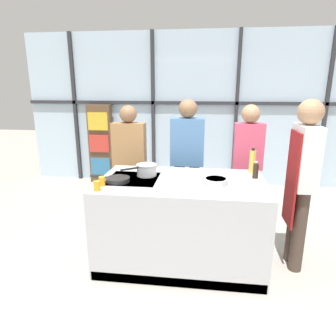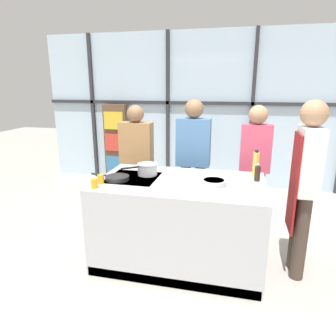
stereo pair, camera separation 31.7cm
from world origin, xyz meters
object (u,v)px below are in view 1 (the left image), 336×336
at_px(juice_glass_far, 102,181).
at_px(saucepan, 146,170).
at_px(spectator_far_left, 130,158).
at_px(juice_glass_near, 97,186).
at_px(spectator_center_right, 248,159).
at_px(spectator_center_left, 187,156).
at_px(chef, 302,175).
at_px(mixing_bowl, 216,181).
at_px(pepper_grinder, 256,170).
at_px(oil_bottle, 252,161).
at_px(white_plate, 225,193).
at_px(frying_pan, 117,179).

bearing_deg(juice_glass_far, saucepan, 47.22).
height_order(spectator_far_left, juice_glass_near, spectator_far_left).
bearing_deg(spectator_center_right, juice_glass_near, 39.80).
relative_size(saucepan, juice_glass_far, 3.83).
bearing_deg(spectator_center_left, spectator_far_left, 0.00).
xyz_separation_m(spectator_center_right, juice_glass_near, (-1.52, -1.27, -0.00)).
xyz_separation_m(chef, spectator_far_left, (-1.96, 0.83, -0.09)).
height_order(mixing_bowl, pepper_grinder, pepper_grinder).
bearing_deg(oil_bottle, white_plate, -114.84).
bearing_deg(juice_glass_near, spectator_center_left, 59.28).
bearing_deg(pepper_grinder, chef, -19.36).
distance_m(mixing_bowl, juice_glass_far, 1.12).
height_order(chef, oil_bottle, chef).
bearing_deg(oil_bottle, chef, -39.01).
bearing_deg(spectator_center_right, juice_glass_far, 36.56).
bearing_deg(juice_glass_far, white_plate, -3.29).
xyz_separation_m(spectator_center_right, frying_pan, (-1.42, -0.99, -0.02)).
distance_m(spectator_far_left, mixing_bowl, 1.45).
xyz_separation_m(frying_pan, white_plate, (1.07, -0.21, -0.02)).
xyz_separation_m(spectator_center_right, oil_bottle, (-0.01, -0.48, 0.08)).
distance_m(spectator_far_left, spectator_center_right, 1.54).
bearing_deg(saucepan, spectator_center_left, 62.02).
xyz_separation_m(spectator_center_right, saucepan, (-1.16, -0.74, 0.02)).
xyz_separation_m(mixing_bowl, juice_glass_near, (-1.10, -0.34, 0.01)).
xyz_separation_m(frying_pan, mixing_bowl, (0.99, 0.06, 0.01)).
height_order(oil_bottle, juice_glass_far, oil_bottle).
distance_m(chef, pepper_grinder, 0.45).
xyz_separation_m(chef, spectator_center_right, (-0.42, 0.83, -0.05)).
xyz_separation_m(spectator_far_left, saucepan, (0.38, -0.74, 0.06)).
distance_m(chef, spectator_center_left, 1.45).
xyz_separation_m(frying_pan, saucepan, (0.25, 0.25, 0.04)).
bearing_deg(juice_glass_near, chef, 12.76).
distance_m(spectator_center_left, juice_glass_far, 1.36).
height_order(chef, spectator_center_right, chef).
height_order(spectator_far_left, pepper_grinder, spectator_far_left).
relative_size(saucepan, pepper_grinder, 1.88).
distance_m(white_plate, oil_bottle, 0.80).
distance_m(spectator_far_left, white_plate, 1.69).
xyz_separation_m(chef, oil_bottle, (-0.43, 0.35, 0.04)).
bearing_deg(oil_bottle, saucepan, -167.32).
bearing_deg(mixing_bowl, saucepan, 165.52).
distance_m(white_plate, pepper_grinder, 0.62).
height_order(spectator_center_left, juice_glass_far, spectator_center_left).
xyz_separation_m(saucepan, oil_bottle, (1.15, 0.26, 0.06)).
height_order(spectator_center_left, frying_pan, spectator_center_left).
bearing_deg(white_plate, chef, 25.67).
distance_m(chef, juice_glass_near, 1.99).
relative_size(pepper_grinder, juice_glass_far, 2.04).
relative_size(spectator_center_right, juice_glass_near, 17.69).
bearing_deg(juice_glass_far, juice_glass_near, -90.00).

